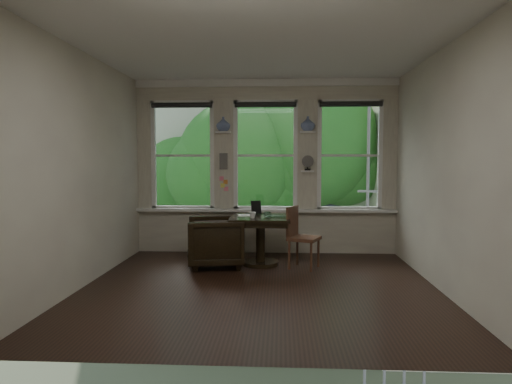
# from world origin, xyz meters

# --- Properties ---
(ground) EXTENTS (4.50, 4.50, 0.00)m
(ground) POSITION_xyz_m (0.00, 0.00, 0.00)
(ground) COLOR black
(ground) RESTS_ON ground
(ceiling) EXTENTS (4.50, 4.50, 0.00)m
(ceiling) POSITION_xyz_m (0.00, 0.00, 3.00)
(ceiling) COLOR silver
(ceiling) RESTS_ON ground
(wall_back) EXTENTS (4.50, 0.00, 4.50)m
(wall_back) POSITION_xyz_m (0.00, 2.25, 1.50)
(wall_back) COLOR beige
(wall_back) RESTS_ON ground
(wall_front) EXTENTS (4.50, 0.00, 4.50)m
(wall_front) POSITION_xyz_m (0.00, -2.25, 1.50)
(wall_front) COLOR beige
(wall_front) RESTS_ON ground
(wall_left) EXTENTS (0.00, 4.50, 4.50)m
(wall_left) POSITION_xyz_m (-2.25, 0.00, 1.50)
(wall_left) COLOR beige
(wall_left) RESTS_ON ground
(wall_right) EXTENTS (0.00, 4.50, 4.50)m
(wall_right) POSITION_xyz_m (2.25, 0.00, 1.50)
(wall_right) COLOR beige
(wall_right) RESTS_ON ground
(window_left) EXTENTS (1.10, 0.12, 1.90)m
(window_left) POSITION_xyz_m (-1.45, 2.25, 1.70)
(window_left) COLOR white
(window_left) RESTS_ON ground
(window_center) EXTENTS (1.10, 0.12, 1.90)m
(window_center) POSITION_xyz_m (0.00, 2.25, 1.70)
(window_center) COLOR white
(window_center) RESTS_ON ground
(window_right) EXTENTS (1.10, 0.12, 1.90)m
(window_right) POSITION_xyz_m (1.45, 2.25, 1.70)
(window_right) COLOR white
(window_right) RESTS_ON ground
(shelf_left) EXTENTS (0.26, 0.16, 0.03)m
(shelf_left) POSITION_xyz_m (-0.72, 2.15, 2.10)
(shelf_left) COLOR white
(shelf_left) RESTS_ON ground
(shelf_right) EXTENTS (0.26, 0.16, 0.03)m
(shelf_right) POSITION_xyz_m (0.72, 2.15, 2.10)
(shelf_right) COLOR white
(shelf_right) RESTS_ON ground
(intercom) EXTENTS (0.14, 0.06, 0.28)m
(intercom) POSITION_xyz_m (-0.72, 2.18, 1.60)
(intercom) COLOR #59544F
(intercom) RESTS_ON ground
(sticky_notes) EXTENTS (0.16, 0.01, 0.24)m
(sticky_notes) POSITION_xyz_m (-0.72, 2.19, 1.25)
(sticky_notes) COLOR pink
(sticky_notes) RESTS_ON ground
(desk_fan) EXTENTS (0.20, 0.20, 0.24)m
(desk_fan) POSITION_xyz_m (0.72, 2.13, 1.53)
(desk_fan) COLOR #59544F
(desk_fan) RESTS_ON ground
(vase_left) EXTENTS (0.24, 0.24, 0.25)m
(vase_left) POSITION_xyz_m (-0.72, 2.15, 2.24)
(vase_left) COLOR silver
(vase_left) RESTS_ON shelf_left
(vase_right) EXTENTS (0.24, 0.24, 0.25)m
(vase_right) POSITION_xyz_m (0.72, 2.15, 2.24)
(vase_right) COLOR silver
(vase_right) RESTS_ON shelf_right
(table) EXTENTS (0.90, 0.90, 0.75)m
(table) POSITION_xyz_m (-0.04, 1.25, 0.38)
(table) COLOR black
(table) RESTS_ON ground
(armchair_left) EXTENTS (0.96, 0.94, 0.76)m
(armchair_left) POSITION_xyz_m (-0.73, 1.10, 0.38)
(armchair_left) COLOR black
(armchair_left) RESTS_ON ground
(cushion_red) EXTENTS (0.45, 0.45, 0.06)m
(cushion_red) POSITION_xyz_m (-0.73, 1.10, 0.45)
(cushion_red) COLOR maroon
(cushion_red) RESTS_ON armchair_left
(side_chair_right) EXTENTS (0.55, 0.55, 0.92)m
(side_chair_right) POSITION_xyz_m (0.62, 1.07, 0.46)
(side_chair_right) COLOR #4A2F1A
(side_chair_right) RESTS_ON ground
(laptop) EXTENTS (0.34, 0.26, 0.02)m
(laptop) POSITION_xyz_m (0.22, 1.15, 0.76)
(laptop) COLOR black
(laptop) RESTS_ON table
(mug) EXTENTS (0.11, 0.11, 0.10)m
(mug) POSITION_xyz_m (-0.15, 1.06, 0.80)
(mug) COLOR white
(mug) RESTS_ON table
(drinking_glass) EXTENTS (0.13, 0.13, 0.09)m
(drinking_glass) POSITION_xyz_m (0.07, 1.09, 0.80)
(drinking_glass) COLOR white
(drinking_glass) RESTS_ON table
(tablet) EXTENTS (0.18, 0.12, 0.22)m
(tablet) POSITION_xyz_m (-0.13, 1.55, 0.86)
(tablet) COLOR black
(tablet) RESTS_ON table
(papers) EXTENTS (0.26, 0.33, 0.00)m
(papers) POSITION_xyz_m (-0.29, 1.40, 0.75)
(papers) COLOR silver
(papers) RESTS_ON table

